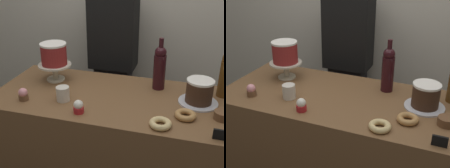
{
  "view_description": "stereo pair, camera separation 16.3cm",
  "coord_description": "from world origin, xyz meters",
  "views": [
    {
      "loc": [
        0.44,
        -1.49,
        1.72
      ],
      "look_at": [
        0.0,
        0.0,
        1.0
      ],
      "focal_mm": 46.79,
      "sensor_mm": 36.0,
      "label": 1
    },
    {
      "loc": [
        0.59,
        -1.44,
        1.72
      ],
      "look_at": [
        0.0,
        0.0,
        1.0
      ],
      "focal_mm": 46.79,
      "sensor_mm": 36.0,
      "label": 2
    }
  ],
  "objects": [
    {
      "name": "coffee_cup_ceramic",
      "position": [
        -0.26,
        -0.13,
        0.96
      ],
      "size": [
        0.08,
        0.08,
        0.08
      ],
      "color": "silver",
      "rests_on": "display_counter"
    },
    {
      "name": "cupcake_strawberry",
      "position": [
        -0.48,
        -0.19,
        0.95
      ],
      "size": [
        0.06,
        0.06,
        0.07
      ],
      "color": "brown",
      "rests_on": "display_counter"
    },
    {
      "name": "cookie_stack",
      "position": [
        0.62,
        -0.09,
        0.94
      ],
      "size": [
        0.08,
        0.08,
        0.04
      ],
      "color": "brown",
      "rests_on": "display_counter"
    },
    {
      "name": "price_sign_chalkboard",
      "position": [
        0.6,
        -0.28,
        0.94
      ],
      "size": [
        0.07,
        0.01,
        0.05
      ],
      "color": "black",
      "rests_on": "display_counter"
    },
    {
      "name": "donut_maple",
      "position": [
        0.44,
        -0.13,
        0.93
      ],
      "size": [
        0.11,
        0.11,
        0.03
      ],
      "color": "#B27F47",
      "rests_on": "display_counter"
    },
    {
      "name": "cake_stand_pedestal",
      "position": [
        -0.43,
        0.12,
        0.99
      ],
      "size": [
        0.22,
        0.22,
        0.11
      ],
      "color": "beige",
      "rests_on": "display_counter"
    },
    {
      "name": "cupcake_vanilla",
      "position": [
        -0.12,
        -0.24,
        0.95
      ],
      "size": [
        0.06,
        0.06,
        0.07
      ],
      "color": "red",
      "rests_on": "display_counter"
    },
    {
      "name": "chocolate_round_cake",
      "position": [
        0.5,
        0.06,
        0.99
      ],
      "size": [
        0.15,
        0.15,
        0.13
      ],
      "color": "#3D2619",
      "rests_on": "silver_serving_platter"
    },
    {
      "name": "barista_figure",
      "position": [
        -0.18,
        0.64,
        0.84
      ],
      "size": [
        0.36,
        0.22,
        1.6
      ],
      "color": "black",
      "rests_on": "ground_plane"
    },
    {
      "name": "white_layer_cake",
      "position": [
        -0.43,
        0.12,
        1.1
      ],
      "size": [
        0.17,
        0.17,
        0.14
      ],
      "color": "maroon",
      "rests_on": "cake_stand_pedestal"
    },
    {
      "name": "display_counter",
      "position": [
        0.0,
        0.0,
        0.46
      ],
      "size": [
        1.43,
        0.66,
        0.92
      ],
      "color": "brown",
      "rests_on": "ground_plane"
    },
    {
      "name": "wine_bottle_dark_red",
      "position": [
        0.25,
        0.19,
        1.06
      ],
      "size": [
        0.08,
        0.08,
        0.33
      ],
      "color": "black",
      "rests_on": "display_counter"
    },
    {
      "name": "back_wall",
      "position": [
        0.0,
        0.9,
        1.3
      ],
      "size": [
        6.0,
        0.05,
        2.6
      ],
      "color": "beige",
      "rests_on": "ground_plane"
    },
    {
      "name": "donut_glazed",
      "position": [
        0.32,
        -0.25,
        0.93
      ],
      "size": [
        0.11,
        0.11,
        0.03
      ],
      "color": "#E0C17F",
      "rests_on": "display_counter"
    },
    {
      "name": "silver_serving_platter",
      "position": [
        0.5,
        0.06,
        0.92
      ],
      "size": [
        0.22,
        0.22,
        0.01
      ],
      "color": "silver",
      "rests_on": "display_counter"
    }
  ]
}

